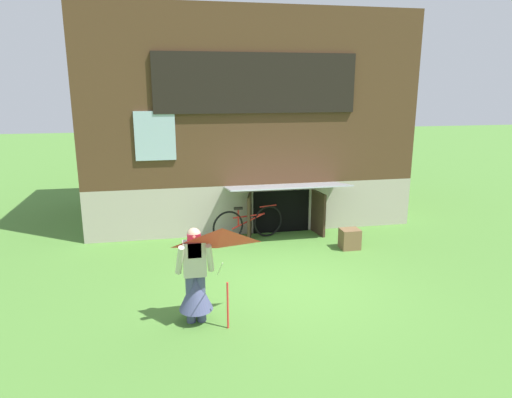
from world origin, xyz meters
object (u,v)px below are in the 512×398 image
at_px(wooden_crate, 350,239).
at_px(person, 195,283).
at_px(bicycle_red, 248,223).
at_px(kite, 223,260).

bearing_deg(wooden_crate, person, -143.96).
bearing_deg(wooden_crate, bicycle_red, 153.73).
bearing_deg(kite, bicycle_red, 75.20).
bearing_deg(person, bicycle_red, 83.18).
height_order(person, bicycle_red, person).
xyz_separation_m(kite, wooden_crate, (3.24, 3.23, -1.00)).
height_order(kite, bicycle_red, kite).
height_order(person, kite, kite).
distance_m(person, kite, 0.92).
bearing_deg(bicycle_red, wooden_crate, -41.53).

